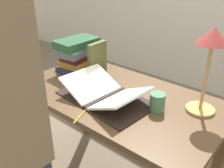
{
  "coord_description": "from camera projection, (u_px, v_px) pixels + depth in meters",
  "views": [
    {
      "loc": [
        0.81,
        -1.02,
        1.46
      ],
      "look_at": [
        -0.01,
        -0.04,
        0.82
      ],
      "focal_mm": 40.0,
      "sensor_mm": 36.0,
      "label": 1
    }
  ],
  "objects": [
    {
      "name": "reading_desk",
      "position": [
        117.0,
        110.0,
        1.54
      ],
      "size": [
        1.25,
        0.69,
        0.74
      ],
      "color": "brown",
      "rests_on": "ground_plane"
    },
    {
      "name": "open_book",
      "position": [
        105.0,
        94.0,
        1.43
      ],
      "size": [
        0.57,
        0.37,
        0.11
      ],
      "rotation": [
        0.0,
        0.0,
        -0.09
      ],
      "color": "black",
      "rests_on": "reading_desk"
    },
    {
      "name": "book_stack_tall",
      "position": [
        77.0,
        54.0,
        1.78
      ],
      "size": [
        0.23,
        0.32,
        0.23
      ],
      "color": "#1E284C",
      "rests_on": "reading_desk"
    },
    {
      "name": "book_standing_upright",
      "position": [
        97.0,
        60.0,
        1.67
      ],
      "size": [
        0.03,
        0.15,
        0.24
      ],
      "rotation": [
        0.0,
        0.0,
        0.01
      ],
      "color": "brown",
      "rests_on": "reading_desk"
    },
    {
      "name": "reading_lamp",
      "position": [
        211.0,
        51.0,
        1.18
      ],
      "size": [
        0.15,
        0.15,
        0.45
      ],
      "color": "tan",
      "rests_on": "reading_desk"
    },
    {
      "name": "coffee_mug",
      "position": [
        157.0,
        102.0,
        1.31
      ],
      "size": [
        0.08,
        0.11,
        0.1
      ],
      "rotation": [
        0.0,
        0.0,
        1.56
      ],
      "color": "#4C7F5B",
      "rests_on": "reading_desk"
    },
    {
      "name": "pencil",
      "position": [
        81.0,
        116.0,
        1.28
      ],
      "size": [
        0.05,
        0.15,
        0.01
      ],
      "rotation": [
        0.0,
        0.0,
        0.32
      ],
      "color": "gold",
      "rests_on": "reading_desk"
    },
    {
      "name": "person_reader",
      "position": [
        1.0,
        143.0,
        0.9
      ],
      "size": [
        0.36,
        0.23,
        1.74
      ],
      "rotation": [
        0.0,
        0.0,
        3.14
      ],
      "color": "#2D3342",
      "rests_on": "ground_plane"
    }
  ]
}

